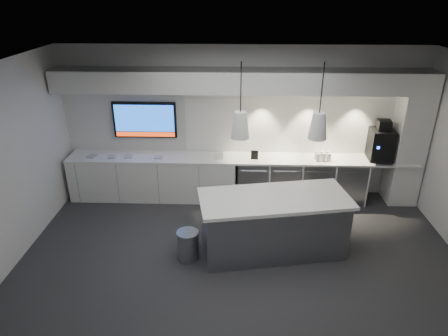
{
  "coord_description": "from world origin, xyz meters",
  "views": [
    {
      "loc": [
        -0.08,
        -5.04,
        3.96
      ],
      "look_at": [
        -0.29,
        1.1,
        1.15
      ],
      "focal_mm": 32.0,
      "sensor_mm": 36.0,
      "label": 1
    }
  ],
  "objects_px": {
    "island": "(273,224)",
    "bin": "(188,245)",
    "wall_tv": "(145,120)",
    "coffee_machine": "(381,143)"
  },
  "relations": [
    {
      "from": "wall_tv",
      "to": "bin",
      "type": "bearing_deg",
      "value": -64.94
    },
    {
      "from": "island",
      "to": "wall_tv",
      "type": "bearing_deg",
      "value": 129.59
    },
    {
      "from": "wall_tv",
      "to": "island",
      "type": "bearing_deg",
      "value": -40.08
    },
    {
      "from": "bin",
      "to": "coffee_machine",
      "type": "bearing_deg",
      "value": 30.33
    },
    {
      "from": "wall_tv",
      "to": "bin",
      "type": "height_order",
      "value": "wall_tv"
    },
    {
      "from": "wall_tv",
      "to": "island",
      "type": "relative_size",
      "value": 0.51
    },
    {
      "from": "island",
      "to": "bin",
      "type": "bearing_deg",
      "value": -179.3
    },
    {
      "from": "island",
      "to": "bin",
      "type": "relative_size",
      "value": 5.08
    },
    {
      "from": "coffee_machine",
      "to": "bin",
      "type": "bearing_deg",
      "value": -146.15
    },
    {
      "from": "coffee_machine",
      "to": "island",
      "type": "bearing_deg",
      "value": -136.87
    }
  ]
}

